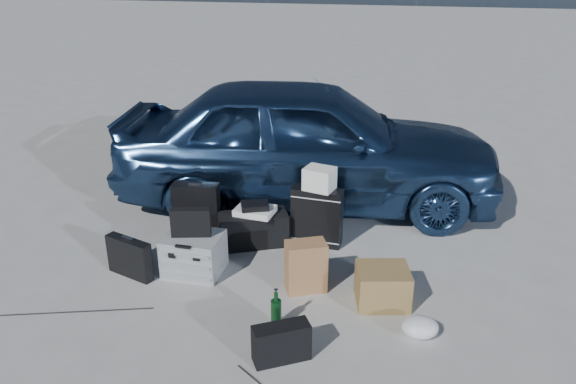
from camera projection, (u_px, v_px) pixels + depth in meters
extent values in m
plane|color=#AFAFAA|center=(238.00, 303.00, 4.73)|extent=(60.00, 60.00, 0.00)
imported|color=#2C4E7D|center=(308.00, 142.00, 6.41)|extent=(4.53, 2.38, 1.47)
cube|color=gray|center=(194.00, 254.00, 5.13)|extent=(0.51, 0.42, 0.37)
cube|color=black|center=(191.00, 222.00, 5.01)|extent=(0.36, 0.18, 0.26)
cube|color=black|center=(130.00, 258.00, 5.07)|extent=(0.48, 0.25, 0.37)
cube|color=black|center=(197.00, 212.00, 5.70)|extent=(0.48, 0.22, 0.60)
cube|color=black|center=(317.00, 217.00, 5.60)|extent=(0.51, 0.21, 0.60)
cube|color=white|center=(320.00, 179.00, 5.43)|extent=(0.32, 0.28, 0.22)
cube|color=black|center=(253.00, 229.00, 5.62)|extent=(0.74, 0.56, 0.34)
cube|color=white|center=(255.00, 211.00, 5.55)|extent=(0.40, 0.31, 0.07)
cube|color=black|center=(255.00, 206.00, 5.51)|extent=(0.32, 0.28, 0.06)
cube|color=#AA7D4A|center=(306.00, 266.00, 4.84)|extent=(0.40, 0.33, 0.46)
cube|color=olive|center=(382.00, 286.00, 4.68)|extent=(0.50, 0.46, 0.32)
ellipsoid|color=silver|center=(420.00, 327.00, 4.30)|extent=(0.35, 0.33, 0.16)
cube|color=black|center=(281.00, 343.00, 4.02)|extent=(0.43, 0.35, 0.29)
cylinder|color=black|center=(276.00, 309.00, 4.37)|extent=(0.11, 0.11, 0.33)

